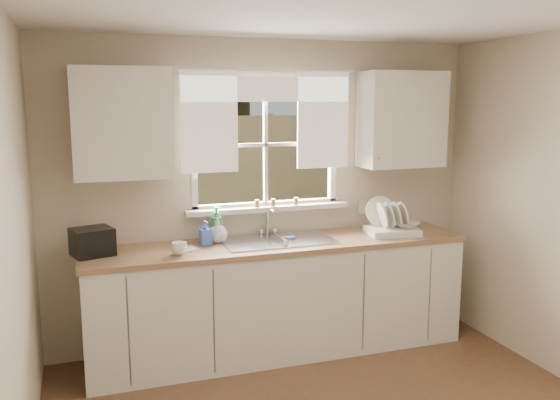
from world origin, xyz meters
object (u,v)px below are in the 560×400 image
object	(u,v)px
soap_bottle_a	(217,224)
cup	(179,248)
dish_rack	(391,225)
black_appliance	(92,242)

from	to	relation	value
soap_bottle_a	cup	bearing A→B (deg)	-162.73
cup	dish_rack	bearing A→B (deg)	-20.73
soap_bottle_a	black_appliance	distance (m)	0.95
soap_bottle_a	cup	distance (m)	0.47
black_appliance	soap_bottle_a	bearing A→B (deg)	-10.19
dish_rack	black_appliance	size ratio (longest dim) A/B	1.67
dish_rack	black_appliance	distance (m)	2.38
cup	black_appliance	bearing A→B (deg)	139.21
black_appliance	cup	bearing A→B (deg)	-34.69
cup	black_appliance	distance (m)	0.62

